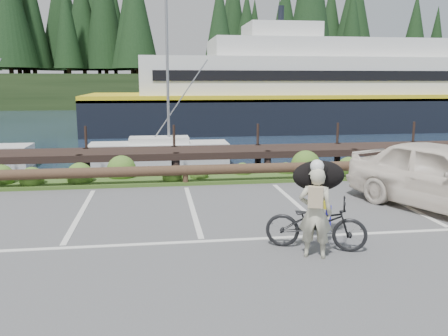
{
  "coord_description": "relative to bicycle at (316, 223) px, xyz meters",
  "views": [
    {
      "loc": [
        -0.81,
        -9.03,
        3.04
      ],
      "look_at": [
        0.67,
        1.33,
        1.1
      ],
      "focal_mm": 38.0,
      "sensor_mm": 36.0,
      "label": 1
    }
  ],
  "objects": [
    {
      "name": "log_rail",
      "position": [
        -2.02,
        5.68,
        -0.48
      ],
      "size": [
        32.0,
        0.3,
        0.6
      ],
      "primitive_type": null,
      "color": "#443021",
      "rests_on": "ground"
    },
    {
      "name": "harbor_backdrop",
      "position": [
        -1.63,
        79.59,
        -0.48
      ],
      "size": [
        170.0,
        160.0,
        30.0
      ],
      "color": "#19273C",
      "rests_on": "ground"
    },
    {
      "name": "vegetation_strip",
      "position": [
        -2.02,
        6.38,
        -0.43
      ],
      "size": [
        34.0,
        1.6,
        0.1
      ],
      "primitive_type": "cube",
      "color": "#3D5B21",
      "rests_on": "ground"
    },
    {
      "name": "parked_car",
      "position": [
        3.87,
        2.02,
        0.35
      ],
      "size": [
        3.76,
        5.23,
        1.66
      ],
      "primitive_type": "imported",
      "rotation": [
        0.0,
        0.0,
        0.42
      ],
      "color": "white",
      "rests_on": "ground"
    },
    {
      "name": "dog",
      "position": [
        0.21,
        0.54,
        0.77
      ],
      "size": [
        0.83,
        1.13,
        0.59
      ],
      "primitive_type": "ellipsoid",
      "rotation": [
        0.0,
        0.0,
        1.2
      ],
      "color": "black",
      "rests_on": "bicycle"
    },
    {
      "name": "bicycle",
      "position": [
        0.0,
        0.0,
        0.0
      ],
      "size": [
        1.93,
        1.26,
        0.96
      ],
      "primitive_type": "imported",
      "rotation": [
        0.0,
        0.0,
        1.2
      ],
      "color": "black",
      "rests_on": "ground"
    },
    {
      "name": "ground",
      "position": [
        -2.02,
        1.08,
        -0.48
      ],
      "size": [
        72.0,
        72.0,
        0.0
      ],
      "primitive_type": "plane",
      "color": "#4D4E50"
    },
    {
      "name": "cyclist",
      "position": [
        -0.16,
        -0.4,
        0.32
      ],
      "size": [
        0.68,
        0.57,
        1.59
      ],
      "primitive_type": "imported",
      "rotation": [
        0.0,
        0.0,
        2.77
      ],
      "color": "beige",
      "rests_on": "ground"
    }
  ]
}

